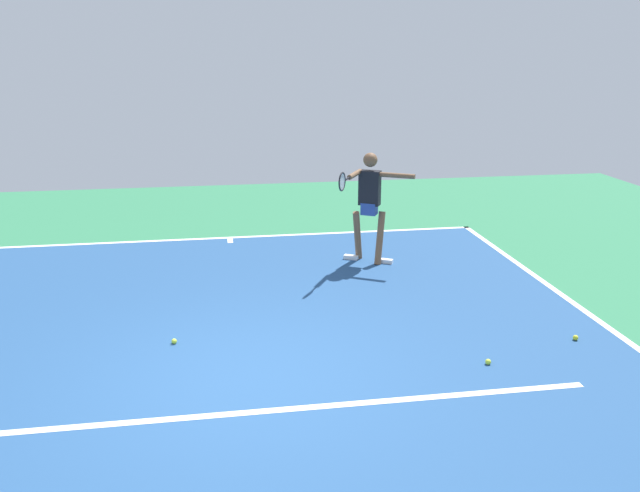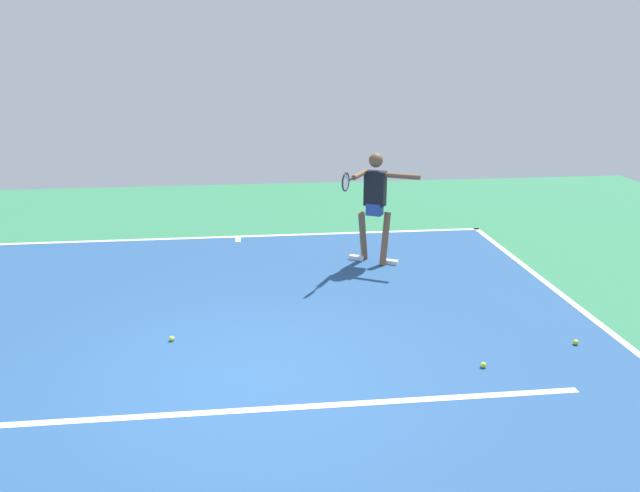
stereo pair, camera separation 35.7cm
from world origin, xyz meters
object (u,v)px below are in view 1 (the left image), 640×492
at_px(tennis_player, 369,200).
at_px(tennis_ball_by_sideline, 576,338).
at_px(tennis_ball_far_corner, 174,341).
at_px(tennis_ball_near_service_line, 488,362).

bearing_deg(tennis_player, tennis_ball_by_sideline, 147.62).
bearing_deg(tennis_ball_by_sideline, tennis_ball_far_corner, -7.94).
relative_size(tennis_player, tennis_ball_near_service_line, 28.04).
height_order(tennis_player, tennis_ball_near_service_line, tennis_player).
height_order(tennis_ball_by_sideline, tennis_ball_far_corner, same).
bearing_deg(tennis_ball_by_sideline, tennis_player, -61.82).
xyz_separation_m(tennis_player, tennis_ball_near_service_line, (-0.51, 3.86, -1.04)).
xyz_separation_m(tennis_player, tennis_ball_by_sideline, (-1.83, 3.42, -1.04)).
height_order(tennis_player, tennis_ball_by_sideline, tennis_player).
distance_m(tennis_player, tennis_ball_near_service_line, 4.03).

